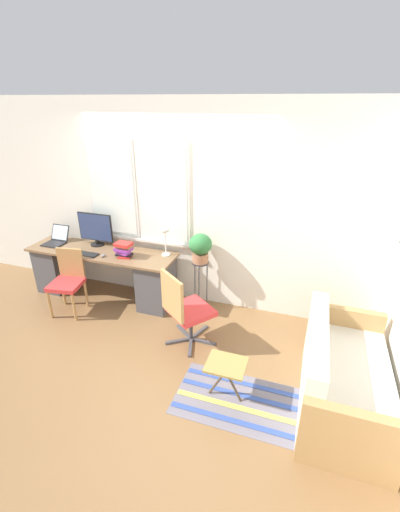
% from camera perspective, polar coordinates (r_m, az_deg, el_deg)
% --- Properties ---
extents(ground_plane, '(14.00, 14.00, 0.00)m').
position_cam_1_polar(ground_plane, '(4.64, -6.87, -10.33)').
color(ground_plane, brown).
extents(wall_back_with_window, '(9.00, 0.12, 2.70)m').
position_cam_1_polar(wall_back_with_window, '(4.61, -4.44, 8.30)').
color(wall_back_with_window, white).
rests_on(wall_back_with_window, ground_plane).
extents(desk, '(2.15, 0.59, 0.72)m').
position_cam_1_polar(desk, '(5.11, -15.77, -2.56)').
color(desk, brown).
rests_on(desk, ground_plane).
extents(laptop, '(0.29, 0.34, 0.24)m').
position_cam_1_polar(laptop, '(5.44, -22.86, 2.52)').
color(laptop, black).
rests_on(laptop, desk).
extents(monitor, '(0.53, 0.19, 0.47)m').
position_cam_1_polar(monitor, '(5.11, -17.01, 4.33)').
color(monitor, black).
rests_on(monitor, desk).
extents(keyboard, '(0.37, 0.13, 0.02)m').
position_cam_1_polar(keyboard, '(4.92, -18.61, 0.34)').
color(keyboard, black).
rests_on(keyboard, desk).
extents(mouse, '(0.04, 0.07, 0.04)m').
position_cam_1_polar(mouse, '(4.77, -15.83, 0.06)').
color(mouse, slate).
rests_on(mouse, desk).
extents(desk_lamp, '(0.13, 0.13, 0.41)m').
position_cam_1_polar(desk_lamp, '(4.55, -5.86, 3.83)').
color(desk_lamp, white).
rests_on(desk_lamp, desk).
extents(book_stack, '(0.24, 0.18, 0.21)m').
position_cam_1_polar(book_stack, '(4.67, -12.59, 1.14)').
color(book_stack, red).
rests_on(book_stack, desk).
extents(desk_chair_wooden, '(0.45, 0.46, 0.86)m').
position_cam_1_polar(desk_chair_wooden, '(4.89, -21.19, -3.72)').
color(desk_chair_wooden, '#B2844C').
rests_on(desk_chair_wooden, ground_plane).
extents(office_chair_swivel, '(0.65, 0.65, 0.94)m').
position_cam_1_polar(office_chair_swivel, '(3.95, -2.56, -8.75)').
color(office_chair_swivel, '#47474C').
rests_on(office_chair_swivel, ground_plane).
extents(couch_loveseat, '(0.76, 1.49, 0.80)m').
position_cam_1_polar(couch_loveseat, '(3.62, 22.40, -18.48)').
color(couch_loveseat, silver).
rests_on(couch_loveseat, ground_plane).
extents(plant_stand, '(0.22, 0.22, 0.70)m').
position_cam_1_polar(plant_stand, '(4.55, 0.05, -2.21)').
color(plant_stand, '#333338').
rests_on(plant_stand, ground_plane).
extents(potted_plant, '(0.30, 0.30, 0.39)m').
position_cam_1_polar(potted_plant, '(4.41, 0.06, 1.56)').
color(potted_plant, '#9E6B4C').
rests_on(potted_plant, plant_stand).
extents(floor_rug_striped, '(1.18, 0.71, 0.01)m').
position_cam_1_polar(floor_rug_striped, '(3.60, 6.14, -22.83)').
color(floor_rug_striped, slate).
rests_on(floor_rug_striped, ground_plane).
extents(folding_stool, '(0.37, 0.31, 0.42)m').
position_cam_1_polar(folding_stool, '(3.36, 4.37, -18.01)').
color(folding_stool, olive).
rests_on(folding_stool, ground_plane).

